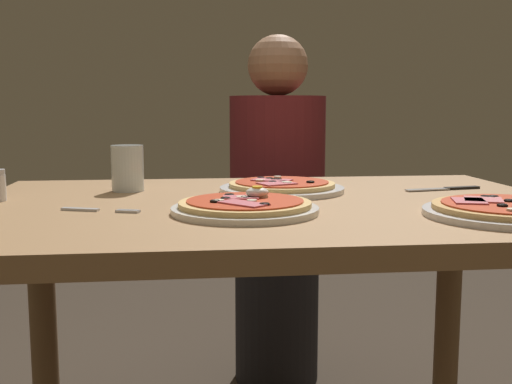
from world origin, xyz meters
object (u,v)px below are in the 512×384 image
at_px(pizza_across_right, 509,210).
at_px(water_glass_near, 128,171).
at_px(dining_table, 272,253).
at_px(pizza_across_left, 282,187).
at_px(fork, 94,210).
at_px(diner_person, 277,220).
at_px(pizza_foreground, 245,207).
at_px(knife, 448,189).

xyz_separation_m(pizza_across_right, water_glass_near, (-0.71, 0.43, 0.03)).
bearing_deg(water_glass_near, dining_table, -32.29).
xyz_separation_m(pizza_across_left, water_glass_near, (-0.36, 0.06, 0.03)).
bearing_deg(fork, dining_table, 13.17).
bearing_deg(water_glass_near, pizza_across_right, -31.04).
bearing_deg(pizza_across_right, diner_person, 104.81).
bearing_deg(pizza_foreground, pizza_across_right, -11.27).
bearing_deg(pizza_across_left, pizza_across_right, -46.16).
relative_size(pizza_foreground, diner_person, 0.23).
xyz_separation_m(fork, diner_person, (0.48, 0.87, -0.19)).
bearing_deg(fork, knife, 15.16).
xyz_separation_m(pizza_across_left, fork, (-0.40, -0.22, -0.01)).
xyz_separation_m(pizza_foreground, pizza_across_right, (0.47, -0.09, -0.00)).
bearing_deg(knife, pizza_foreground, -152.28).
xyz_separation_m(pizza_across_right, fork, (-0.75, 0.15, -0.01)).
bearing_deg(dining_table, knife, 16.73).
bearing_deg(diner_person, water_glass_near, 53.16).
bearing_deg(diner_person, fork, 61.06).
bearing_deg(water_glass_near, fork, -98.04).
bearing_deg(pizza_foreground, diner_person, 77.86).
xyz_separation_m(pizza_foreground, fork, (-0.28, 0.05, -0.01)).
xyz_separation_m(pizza_across_left, pizza_across_right, (0.36, -0.37, 0.00)).
height_order(pizza_across_left, diner_person, diner_person).
relative_size(pizza_foreground, water_glass_near, 2.57).
bearing_deg(knife, diner_person, 115.46).
bearing_deg(knife, dining_table, -163.27).
bearing_deg(dining_table, diner_person, 80.78).
relative_size(pizza_foreground, fork, 1.80).
distance_m(fork, knife, 0.83).
bearing_deg(pizza_across_right, knife, 83.18).
bearing_deg(pizza_across_right, pizza_across_left, 133.84).
relative_size(pizza_across_right, water_glass_near, 2.84).
xyz_separation_m(water_glass_near, knife, (0.76, -0.07, -0.04)).
relative_size(pizza_foreground, pizza_across_right, 0.90).
bearing_deg(pizza_across_right, water_glass_near, 148.96).
height_order(pizza_foreground, diner_person, diner_person).
bearing_deg(diner_person, pizza_across_right, 104.81).
bearing_deg(pizza_foreground, pizza_across_left, 67.95).
distance_m(dining_table, water_glass_near, 0.40).
relative_size(pizza_across_left, knife, 1.48).
height_order(dining_table, knife, knife).
relative_size(knife, diner_person, 0.17).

